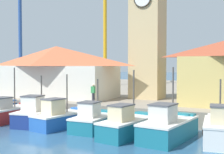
# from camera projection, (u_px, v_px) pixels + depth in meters

# --- Properties ---
(ground_plane) EXTENTS (300.00, 300.00, 0.00)m
(ground_plane) POSITION_uv_depth(u_px,v_px,m) (31.00, 137.00, 19.75)
(ground_plane) COLOR #2D567A
(quay_wharf) EXTENTS (120.00, 40.00, 1.25)m
(quay_wharf) POSITION_uv_depth(u_px,v_px,m) (158.00, 92.00, 43.71)
(quay_wharf) COLOR gray
(quay_wharf) RESTS_ON ground
(fishing_boat_left_inner) EXTENTS (2.24, 4.91, 4.32)m
(fishing_boat_left_inner) POSITION_uv_depth(u_px,v_px,m) (9.00, 113.00, 24.97)
(fishing_boat_left_inner) COLOR #AD2823
(fishing_boat_left_inner) RESTS_ON ground
(fishing_boat_mid_left) EXTENTS (2.86, 4.79, 3.72)m
(fishing_boat_mid_left) POSITION_uv_depth(u_px,v_px,m) (38.00, 114.00, 23.78)
(fishing_boat_mid_left) COLOR navy
(fishing_boat_mid_left) RESTS_ON ground
(fishing_boat_center) EXTENTS (2.61, 4.84, 3.87)m
(fishing_boat_center) POSITION_uv_depth(u_px,v_px,m) (61.00, 118.00, 22.65)
(fishing_boat_center) COLOR #2356A8
(fishing_boat_center) RESTS_ON ground
(fishing_boat_mid_right) EXTENTS (2.11, 4.20, 3.56)m
(fishing_boat_mid_right) POSITION_uv_depth(u_px,v_px,m) (94.00, 120.00, 21.67)
(fishing_boat_mid_right) COLOR #196B7F
(fishing_boat_mid_right) RESTS_ON ground
(fishing_boat_right_inner) EXTENTS (2.59, 5.10, 4.23)m
(fishing_boat_right_inner) POSITION_uv_depth(u_px,v_px,m) (128.00, 125.00, 19.76)
(fishing_boat_right_inner) COLOR #196B7F
(fishing_boat_right_inner) RESTS_ON ground
(fishing_boat_right_outer) EXTENTS (2.73, 5.20, 4.44)m
(fishing_boat_right_outer) POSITION_uv_depth(u_px,v_px,m) (168.00, 127.00, 18.88)
(fishing_boat_right_outer) COLOR #196B7F
(fishing_boat_right_outer) RESTS_ON ground
(fishing_boat_far_right) EXTENTS (2.32, 4.36, 3.73)m
(fishing_boat_far_right) POSITION_uv_depth(u_px,v_px,m) (220.00, 130.00, 18.03)
(fishing_boat_far_right) COLOR silver
(fishing_boat_far_right) RESTS_ON ground
(clock_tower) EXTENTS (3.43, 3.43, 15.96)m
(clock_tower) POSITION_uv_depth(u_px,v_px,m) (148.00, 20.00, 30.31)
(clock_tower) COLOR tan
(clock_tower) RESTS_ON quay_wharf
(warehouse_left) EXTENTS (12.46, 5.75, 5.19)m
(warehouse_left) POSITION_uv_depth(u_px,v_px,m) (56.00, 71.00, 32.01)
(warehouse_left) COLOR silver
(warehouse_left) RESTS_ON quay_wharf
(port_crane_near) EXTENTS (4.09, 10.22, 20.00)m
(port_crane_near) POSITION_uv_depth(u_px,v_px,m) (21.00, 37.00, 49.37)
(port_crane_near) COLOR navy
(port_crane_near) RESTS_ON quay_wharf
(port_crane_far) EXTENTS (2.13, 8.46, 18.58)m
(port_crane_far) POSITION_uv_depth(u_px,v_px,m) (105.00, 39.00, 48.86)
(port_crane_far) COLOR #976E11
(port_crane_far) RESTS_ON quay_wharf
(dock_worker_near_tower) EXTENTS (0.34, 0.22, 1.62)m
(dock_worker_near_tower) POSITION_uv_depth(u_px,v_px,m) (93.00, 93.00, 27.02)
(dock_worker_near_tower) COLOR #33333D
(dock_worker_near_tower) RESTS_ON quay_wharf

